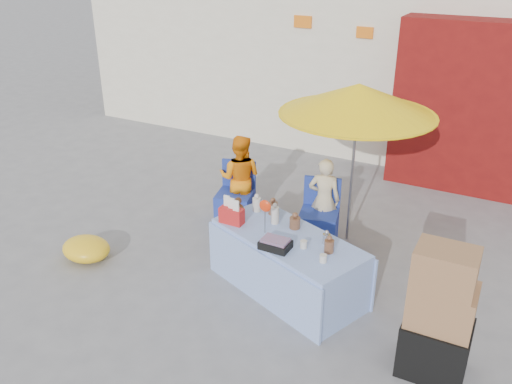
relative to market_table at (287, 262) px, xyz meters
The scene contains 9 objects.
ground 0.70m from the market_table, 145.38° to the right, with size 80.00×80.00×0.00m, color slate.
market_table is the anchor object (origin of this frame).
chair_left 1.76m from the market_table, 139.32° to the left, with size 0.58×0.57×0.85m.
chair_right 1.15m from the market_table, 94.14° to the left, with size 0.58×0.57×0.85m.
vendor_orange 1.86m from the market_table, 136.07° to the left, with size 0.60×0.47×1.24m, color orange.
vendor_beige 1.30m from the market_table, 93.54° to the left, with size 0.41×0.27×1.14m, color beige.
umbrella 2.11m from the market_table, 81.23° to the left, with size 1.90×1.90×2.09m.
box_stack 1.82m from the market_table, 17.40° to the right, with size 0.59×0.49×1.30m.
tarp_bundle 2.55m from the market_table, 166.66° to the right, with size 0.63×0.51×0.28m, color yellow.
Camera 1 is at (2.61, -4.35, 3.62)m, focal length 38.00 mm.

